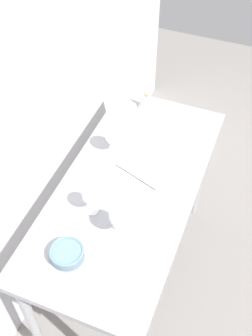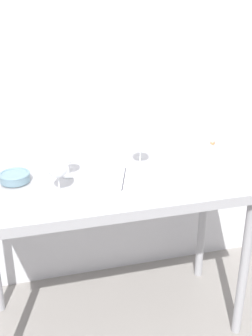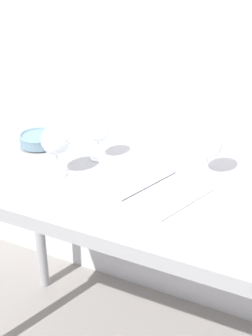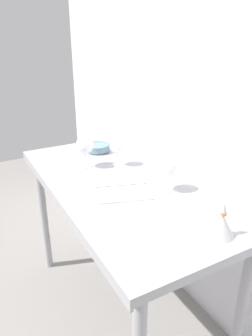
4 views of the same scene
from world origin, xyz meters
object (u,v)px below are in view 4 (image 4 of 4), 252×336
(wine_glass_near_left, at_px, (85,146))
(tasting_bowl, at_px, (98,147))
(open_notebook, at_px, (121,186))
(tasting_sheet_upper, at_px, (177,212))
(wine_glass_far_left, at_px, (118,148))
(decanter_funnel, at_px, (222,225))
(wine_glass_far_right, at_px, (167,169))

(wine_glass_near_left, bearing_deg, tasting_bowl, 139.73)
(open_notebook, xyz_separation_m, tasting_sheet_upper, (0.33, 0.09, -0.00))
(wine_glass_far_left, distance_m, open_notebook, 0.30)
(wine_glass_far_left, relative_size, tasting_bowl, 1.03)
(wine_glass_far_left, bearing_deg, tasting_sheet_upper, -2.13)
(tasting_sheet_upper, relative_size, decanter_funnel, 1.65)
(tasting_bowl, bearing_deg, wine_glass_far_left, 0.90)
(wine_glass_far_right, relative_size, tasting_sheet_upper, 0.68)
(tasting_sheet_upper, xyz_separation_m, tasting_bowl, (-0.85, 0.02, 0.03))
(decanter_funnel, bearing_deg, tasting_sheet_upper, -168.45)
(wine_glass_near_left, height_order, tasting_bowl, wine_glass_near_left)
(wine_glass_far_left, relative_size, wine_glass_far_right, 0.94)
(tasting_sheet_upper, bearing_deg, decanter_funnel, 15.69)
(tasting_sheet_upper, bearing_deg, open_notebook, -159.73)
(wine_glass_near_left, bearing_deg, open_notebook, 9.24)
(decanter_funnel, bearing_deg, wine_glass_far_left, -178.50)
(wine_glass_far_left, bearing_deg, tasting_bowl, -179.10)
(tasting_bowl, xyz_separation_m, decanter_funnel, (1.06, 0.02, 0.02))
(open_notebook, xyz_separation_m, decanter_funnel, (0.54, 0.14, 0.04))
(wine_glass_near_left, relative_size, tasting_bowl, 1.20)
(wine_glass_far_right, relative_size, wine_glass_near_left, 0.91)
(tasting_sheet_upper, bearing_deg, tasting_bowl, -177.05)
(wine_glass_near_left, height_order, decanter_funnel, wine_glass_near_left)
(tasting_sheet_upper, height_order, decanter_funnel, decanter_funnel)
(open_notebook, height_order, decanter_funnel, decanter_funnel)
(wine_glass_far_right, bearing_deg, wine_glass_far_left, -172.09)
(wine_glass_far_right, xyz_separation_m, decanter_funnel, (0.40, -0.03, -0.07))
(wine_glass_far_left, height_order, decanter_funnel, wine_glass_far_left)
(wine_glass_far_right, xyz_separation_m, open_notebook, (-0.14, -0.17, -0.11))
(decanter_funnel, bearing_deg, open_notebook, -165.63)
(open_notebook, xyz_separation_m, tasting_bowl, (-0.52, 0.11, 0.02))
(tasting_bowl, bearing_deg, tasting_sheet_upper, -1.20)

